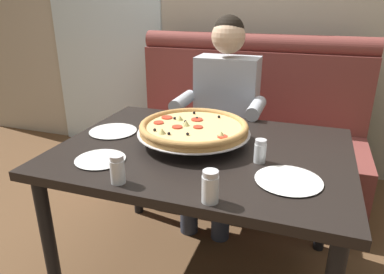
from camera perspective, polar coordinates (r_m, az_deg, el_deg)
ground_plane at (r=2.03m, az=1.54°, el=-20.95°), size 16.00×16.00×0.00m
booth_bench at (r=2.61m, az=8.04°, el=-0.54°), size 1.68×0.78×1.13m
dining_table at (r=1.66m, az=1.76°, el=-4.23°), size 1.31×0.97×0.73m
diner_main at (r=2.28m, az=4.94°, el=4.63°), size 0.54×0.64×1.27m
pizza at (r=1.65m, az=0.27°, el=1.48°), size 0.53×0.53×0.11m
shaker_parmesan at (r=1.19m, az=2.95°, el=-8.32°), size 0.06×0.06×0.11m
shaker_pepper_flakes at (r=1.34m, az=-11.88°, el=-5.40°), size 0.06×0.06×0.11m
shaker_oregano at (r=1.50m, az=10.89°, el=-2.50°), size 0.05×0.05×0.10m
plate_near_left at (r=1.55m, az=-14.54°, el=-3.29°), size 0.21×0.21×0.02m
plate_near_right at (r=1.38m, az=15.27°, el=-6.50°), size 0.25×0.25×0.02m
plate_far_side at (r=1.86m, az=-12.59°, el=1.12°), size 0.24×0.24×0.02m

